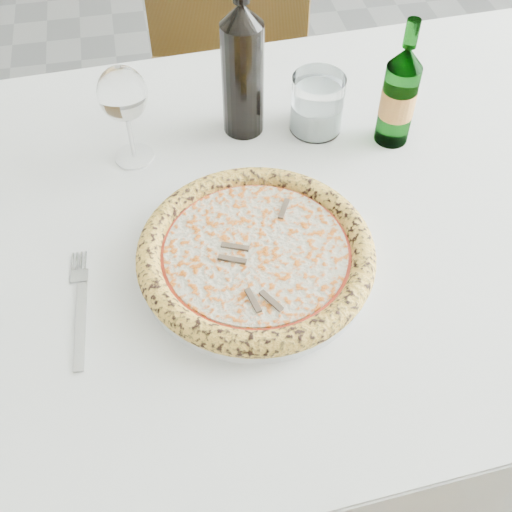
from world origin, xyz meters
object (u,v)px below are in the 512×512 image
(plate, at_px, (256,261))
(chair_far, at_px, (221,61))
(tumbler, at_px, (317,107))
(dining_table, at_px, (244,250))
(wine_bottle, at_px, (243,68))
(pizza, at_px, (256,253))
(wine_glass, at_px, (123,96))
(beer_bottle, at_px, (399,95))

(plate, bearing_deg, chair_far, 84.91)
(plate, relative_size, tumbler, 3.26)
(dining_table, bearing_deg, chair_far, 84.25)
(wine_bottle, bearing_deg, pizza, -97.15)
(dining_table, distance_m, pizza, 0.15)
(pizza, xyz_separation_m, tumbler, (0.16, 0.28, 0.02))
(pizza, bearing_deg, chair_far, 84.91)
(pizza, bearing_deg, wine_bottle, 82.85)
(dining_table, height_order, chair_far, chair_far)
(wine_glass, xyz_separation_m, wine_bottle, (0.19, 0.04, -0.00))
(pizza, height_order, wine_glass, wine_glass)
(tumbler, bearing_deg, plate, -119.61)
(wine_bottle, bearing_deg, plate, -97.15)
(dining_table, distance_m, beer_bottle, 0.35)
(pizza, relative_size, beer_bottle, 1.52)
(wine_glass, relative_size, tumbler, 1.70)
(chair_far, bearing_deg, wine_glass, -111.31)
(dining_table, xyz_separation_m, beer_bottle, (0.28, 0.13, 0.17))
(plate, distance_m, beer_bottle, 0.37)
(tumbler, bearing_deg, pizza, -119.61)
(chair_far, height_order, wine_glass, chair_far)
(plate, distance_m, wine_bottle, 0.33)
(chair_far, height_order, pizza, chair_far)
(chair_far, relative_size, beer_bottle, 4.20)
(wine_glass, xyz_separation_m, beer_bottle, (0.44, -0.04, -0.03))
(plate, bearing_deg, beer_bottle, 39.39)
(chair_far, bearing_deg, pizza, -95.09)
(dining_table, bearing_deg, wine_glass, 132.81)
(dining_table, height_order, wine_glass, wine_glass)
(pizza, bearing_deg, dining_table, 90.00)
(pizza, distance_m, wine_glass, 0.32)
(pizza, xyz_separation_m, beer_bottle, (0.28, 0.23, 0.06))
(beer_bottle, xyz_separation_m, wine_bottle, (-0.24, 0.08, 0.03))
(chair_far, relative_size, wine_bottle, 3.30)
(chair_far, xyz_separation_m, beer_bottle, (0.20, -0.63, 0.31))
(chair_far, height_order, tumbler, chair_far)
(pizza, distance_m, tumbler, 0.33)
(chair_far, distance_m, wine_glass, 0.72)
(dining_table, relative_size, tumbler, 15.84)
(wine_glass, bearing_deg, beer_bottle, -4.72)
(plate, distance_m, pizza, 0.02)
(dining_table, relative_size, beer_bottle, 7.21)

